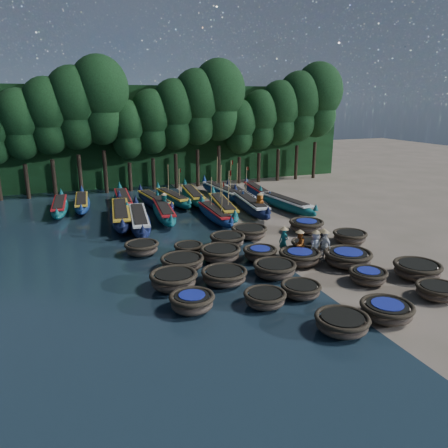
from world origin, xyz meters
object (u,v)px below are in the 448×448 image
object	(u,v)px
coracle_14	(348,258)
long_boat_7	(250,204)
coracle_11	(224,276)
fisherman_3	(323,242)
fisherman_2	(299,244)
coracle_20	(142,248)
fisherman_0	(316,245)
coracle_19	(350,237)
long_boat_5	(215,214)
coracle_2	(342,323)
coracle_22	(227,240)
long_boat_16	(240,194)
fisherman_5	(164,203)
coracle_15	(182,263)
coracle_10	(174,280)
long_boat_8	(285,204)
coracle_24	(306,226)
long_boat_3	(139,220)
coracle_18	(307,246)
long_boat_13	(172,198)
coracle_6	(265,298)
coracle_21	(188,249)
long_boat_14	(193,196)
long_boat_2	(121,214)
long_boat_15	(222,192)
coracle_16	(220,253)
coracle_13	(300,257)
coracle_7	(301,290)
long_boat_10	(82,203)
fisherman_4	(325,245)
coracle_17	(260,253)
coracle_23	(249,232)
long_boat_6	(223,207)
long_boat_12	(155,201)
fisherman_1	(284,240)
long_boat_4	(164,211)
coracle_3	(387,310)
coracle_4	(437,291)
coracle_8	(368,276)
fisherman_6	(260,205)
coracle_5	(192,302)
coracle_9	(417,270)
coracle_12	(275,269)

from	to	relation	value
coracle_14	long_boat_7	xyz separation A→B (m)	(-0.04, 12.73, 0.10)
coracle_11	fisherman_3	xyz separation A→B (m)	(6.76, 1.79, 0.39)
coracle_14	fisherman_2	size ratio (longest dim) A/B	1.66
coracle_20	fisherman_0	distance (m)	9.90
coracle_11	coracle_19	bearing A→B (deg)	17.84
long_boat_5	coracle_2	bearing A→B (deg)	-92.10
coracle_22	fisherman_0	size ratio (longest dim) A/B	1.18
long_boat_16	coracle_22	bearing A→B (deg)	-111.93
long_boat_7	fisherman_5	size ratio (longest dim) A/B	4.93
coracle_15	long_boat_16	bearing A→B (deg)	56.75
coracle_10	long_boat_8	distance (m)	17.02
coracle_24	long_boat_3	world-z (taller)	long_boat_3
coracle_18	long_boat_13	bearing A→B (deg)	105.99
coracle_6	coracle_21	xyz separation A→B (m)	(-1.22, 7.49, -0.01)
coracle_2	long_boat_14	world-z (taller)	long_boat_14
coracle_21	long_boat_2	bearing A→B (deg)	107.45
long_boat_15	coracle_2	bearing A→B (deg)	-104.89
coracle_10	long_boat_13	world-z (taller)	long_boat_13
coracle_16	long_boat_5	size ratio (longest dim) A/B	0.31
long_boat_13	coracle_13	bearing A→B (deg)	-87.41
coracle_7	long_boat_10	distance (m)	22.54
long_boat_3	fisherman_4	bearing A→B (deg)	-42.91
coracle_19	long_boat_7	distance (m)	9.81
long_boat_14	long_boat_15	world-z (taller)	long_boat_15
coracle_17	coracle_23	xyz separation A→B (m)	(1.09, 3.90, 0.01)
long_boat_6	long_boat_12	distance (m)	6.10
fisherman_1	long_boat_4	bearing A→B (deg)	179.47
long_boat_3	long_boat_12	bearing A→B (deg)	74.40
coracle_3	coracle_21	xyz separation A→B (m)	(-5.33, 10.34, -0.03)
coracle_4	long_boat_5	xyz separation A→B (m)	(-4.85, 16.08, 0.11)
long_boat_8	long_boat_14	world-z (taller)	long_boat_14
coracle_7	coracle_8	xyz separation A→B (m)	(3.83, 0.15, 0.03)
coracle_2	coracle_4	world-z (taller)	coracle_2
long_boat_2	long_boat_3	bearing A→B (deg)	-55.52
long_boat_12	long_boat_14	xyz separation A→B (m)	(3.55, 0.82, 0.02)
fisherman_3	fisherman_6	xyz separation A→B (m)	(0.29, 8.97, 0.15)
coracle_16	fisherman_2	size ratio (longest dim) A/B	1.25
coracle_11	fisherman_5	size ratio (longest dim) A/B	1.37
long_boat_16	fisherman_6	world-z (taller)	long_boat_16
coracle_17	long_boat_15	xyz separation A→B (m)	(3.74, 15.88, 0.14)
coracle_5	coracle_22	world-z (taller)	coracle_22
long_boat_15	coracle_9	bearing A→B (deg)	-88.15
long_boat_15	long_boat_16	distance (m)	1.89
coracle_12	coracle_21	size ratio (longest dim) A/B	1.52
coracle_21	coracle_22	xyz separation A→B (m)	(2.55, 0.34, 0.10)
coracle_24	fisherman_0	world-z (taller)	fisherman_0
long_boat_13	long_boat_6	bearing A→B (deg)	-67.41
coracle_8	coracle_3	bearing A→B (deg)	-117.16
long_boat_7	long_boat_10	xyz separation A→B (m)	(-12.46, 5.84, -0.09)
coracle_10	fisherman_1	xyz separation A→B (m)	(7.06, 2.24, 0.45)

